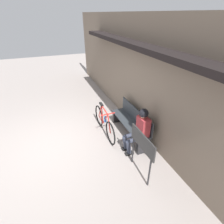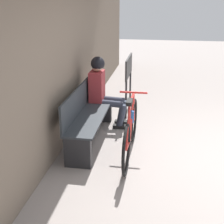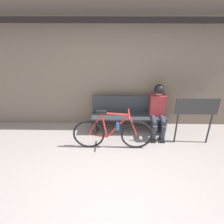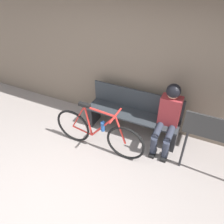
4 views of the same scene
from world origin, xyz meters
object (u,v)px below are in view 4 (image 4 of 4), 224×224
at_px(park_bench_near, 133,114).
at_px(signboard, 216,135).
at_px(person_seated, 169,114).
at_px(bicycle, 98,133).

bearing_deg(park_bench_near, signboard, -19.05).
bearing_deg(person_seated, park_bench_near, 169.99).
bearing_deg(park_bench_near, person_seated, -10.01).
bearing_deg(bicycle, park_bench_near, 62.77).
distance_m(bicycle, signboard, 1.79).
distance_m(park_bench_near, bicycle, 0.79).
xyz_separation_m(bicycle, person_seated, (1.00, 0.58, 0.32)).
relative_size(bicycle, person_seated, 1.39).
xyz_separation_m(person_seated, signboard, (0.72, -0.36, 0.12)).
distance_m(park_bench_near, signboard, 1.50).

